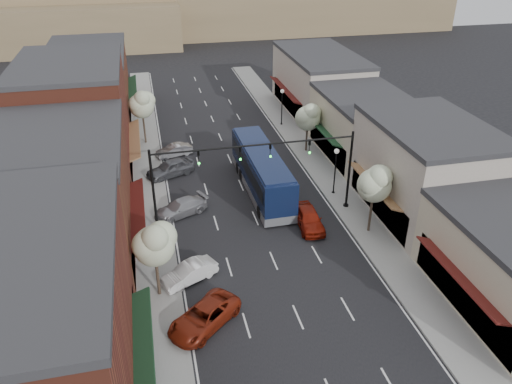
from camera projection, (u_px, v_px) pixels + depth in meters
ground at (281, 278)px, 34.58m from camera, size 160.00×160.00×0.00m
sidewalk_left at (148, 173)px, 48.70m from camera, size 2.80×73.00×0.15m
sidewalk_right at (311, 156)px, 51.99m from camera, size 2.80×73.00×0.15m
curb_left at (162, 171)px, 48.97m from camera, size 0.25×73.00×0.17m
curb_right at (298, 158)px, 51.72m from camera, size 0.25×73.00×0.17m
bldg_left_near at (27, 341)px, 22.47m from camera, size 10.14×14.10×10.40m
bldg_left_midnear at (62, 200)px, 34.67m from camera, size 10.14×14.10×9.40m
bldg_left_midfar at (77, 121)px, 46.27m from camera, size 10.14×14.10×10.90m
bldg_left_far at (90, 84)px, 60.53m from camera, size 10.14×18.10×8.40m
bldg_right_midnear at (425, 170)px, 40.52m from camera, size 9.14×12.10×7.90m
bldg_right_midfar at (364, 126)px, 51.12m from camera, size 9.14×12.10×6.40m
bldg_right_far at (319, 83)px, 62.84m from camera, size 9.14×16.10×7.40m
hill_far at (171, 1)px, 108.55m from camera, size 120.00×30.00×12.00m
hill_near at (44, 26)px, 94.36m from camera, size 50.00×20.00×8.00m
signal_mast_right at (323, 162)px, 40.29m from camera, size 8.22×0.46×7.00m
signal_mast_left at (184, 176)px, 38.08m from camera, size 8.22×0.46×7.00m
tree_right_near at (375, 183)px, 37.44m from camera, size 2.85×2.65×5.95m
tree_right_far at (308, 116)px, 51.33m from camera, size 2.85×2.65×5.43m
tree_left_near at (154, 243)px, 30.88m from camera, size 2.85×2.65×5.69m
tree_left_far at (142, 104)px, 52.90m from camera, size 2.85×2.65×6.13m
lamp_post_near at (336, 164)px, 43.63m from camera, size 0.44×0.44×4.44m
lamp_post_far at (282, 101)px, 58.58m from camera, size 0.44×0.44×4.44m
coach_bus at (262, 171)px, 44.61m from camera, size 3.01×12.85×3.91m
red_hatchback at (308, 218)px, 39.95m from camera, size 2.04×4.69×1.57m
parked_car_a at (204, 317)px, 30.21m from camera, size 5.26×5.01×1.38m
parked_car_b at (189, 273)px, 33.99m from camera, size 4.19×3.04×1.31m
parked_car_c at (181, 208)px, 41.62m from camera, size 4.96×3.53×1.33m
parked_car_d at (171, 168)px, 47.91m from camera, size 5.07×3.67×1.60m
parked_car_e at (174, 150)px, 51.97m from camera, size 4.02×2.40×1.25m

